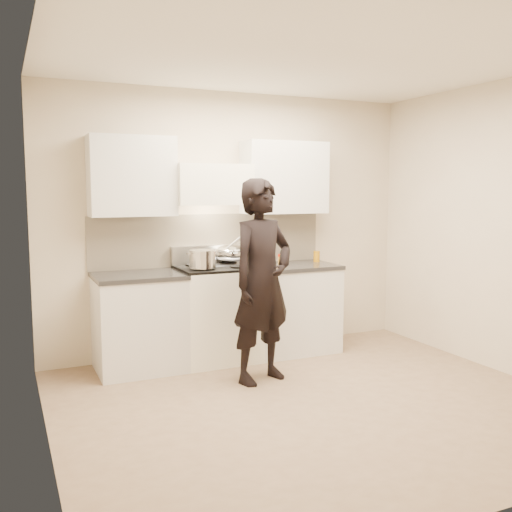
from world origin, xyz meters
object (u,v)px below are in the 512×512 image
Objects in this scene: person at (262,281)px; wok at (231,253)px; counter_right at (291,307)px; stove at (217,313)px; utensil_crock at (252,255)px.

wok is at bearing 68.06° from person.
counter_right is 0.51× the size of person.
stove is 1.04× the size of counter_right.
counter_right is at bearing 0.00° from stove.
person is at bearing -109.02° from utensil_crock.
stove is 0.63m from wok.
person reaches higher than counter_right.
stove is 0.87m from person.
wok is at bearing 32.43° from stove.
stove reaches higher than counter_right.
stove is at bearing -147.57° from wok.
counter_right is 3.30× the size of utensil_crock.
person is (-0.68, -0.75, 0.44)m from counter_right.
person is (-0.34, -0.99, -0.11)m from utensil_crock.
person reaches higher than stove.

